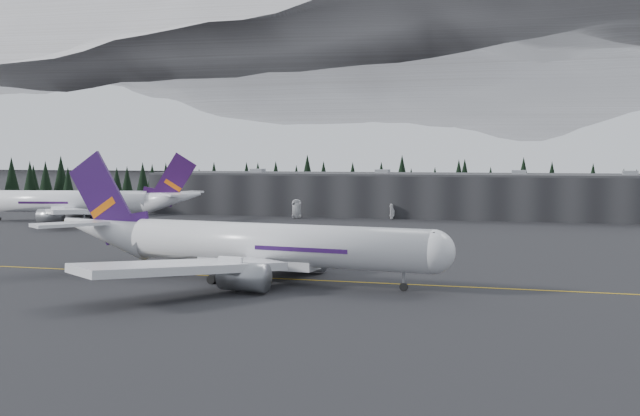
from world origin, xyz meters
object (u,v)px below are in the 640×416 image
(gse_vehicle_a, at_px, (297,216))
(jet_parked, at_px, (85,202))
(terminal, at_px, (415,194))
(gse_vehicle_b, at_px, (392,217))
(jet_main, at_px, (242,244))

(gse_vehicle_a, bearing_deg, jet_parked, -162.22)
(terminal, height_order, gse_vehicle_b, terminal)
(jet_parked, bearing_deg, gse_vehicle_b, -170.85)
(terminal, height_order, gse_vehicle_a, terminal)
(jet_main, relative_size, jet_parked, 1.01)
(terminal, relative_size, jet_main, 2.51)
(jet_main, height_order, gse_vehicle_a, jet_main)
(terminal, distance_m, gse_vehicle_b, 17.41)
(terminal, bearing_deg, gse_vehicle_a, -146.22)
(terminal, distance_m, gse_vehicle_a, 37.33)
(gse_vehicle_a, bearing_deg, gse_vehicle_b, 1.72)
(terminal, distance_m, jet_main, 129.52)
(jet_parked, xyz_separation_m, gse_vehicle_b, (79.20, 29.64, -4.53))
(terminal, height_order, jet_main, jet_main)
(gse_vehicle_a, relative_size, gse_vehicle_b, 1.24)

